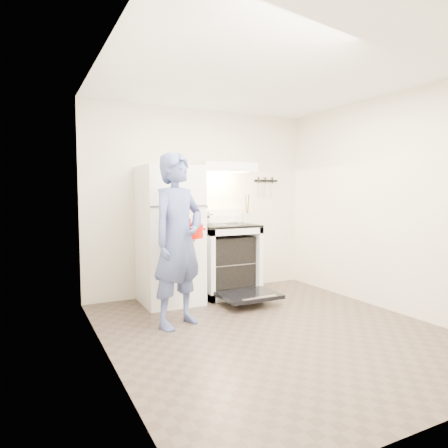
{
  "coord_description": "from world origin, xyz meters",
  "views": [
    {
      "loc": [
        -2.21,
        -3.25,
        1.38
      ],
      "look_at": [
        -0.05,
        1.0,
        1.0
      ],
      "focal_mm": 32.0,
      "sensor_mm": 36.0,
      "label": 1
    }
  ],
  "objects_px": {
    "person": "(178,240)",
    "dutch_oven": "(189,231)",
    "refrigerator": "(170,235)",
    "tea_kettle": "(203,214)",
    "stove_body": "(227,261)"
  },
  "relations": [
    {
      "from": "tea_kettle",
      "to": "dutch_oven",
      "type": "bearing_deg",
      "value": -124.12
    },
    {
      "from": "person",
      "to": "dutch_oven",
      "type": "relative_size",
      "value": 4.65
    },
    {
      "from": "stove_body",
      "to": "tea_kettle",
      "type": "distance_m",
      "value": 0.71
    },
    {
      "from": "refrigerator",
      "to": "person",
      "type": "relative_size",
      "value": 0.95
    },
    {
      "from": "stove_body",
      "to": "person",
      "type": "height_order",
      "value": "person"
    },
    {
      "from": "stove_body",
      "to": "dutch_oven",
      "type": "distance_m",
      "value": 1.13
    },
    {
      "from": "person",
      "to": "dutch_oven",
      "type": "distance_m",
      "value": 0.35
    },
    {
      "from": "stove_body",
      "to": "tea_kettle",
      "type": "xyz_separation_m",
      "value": [
        -0.3,
        0.1,
        0.64
      ]
    },
    {
      "from": "stove_body",
      "to": "dutch_oven",
      "type": "height_order",
      "value": "dutch_oven"
    },
    {
      "from": "refrigerator",
      "to": "tea_kettle",
      "type": "xyz_separation_m",
      "value": [
        0.51,
        0.13,
        0.25
      ]
    },
    {
      "from": "tea_kettle",
      "to": "person",
      "type": "bearing_deg",
      "value": -125.91
    },
    {
      "from": "refrigerator",
      "to": "tea_kettle",
      "type": "distance_m",
      "value": 0.58
    },
    {
      "from": "dutch_oven",
      "to": "stove_body",
      "type": "bearing_deg",
      "value": 38.43
    },
    {
      "from": "refrigerator",
      "to": "dutch_oven",
      "type": "bearing_deg",
      "value": -88.62
    },
    {
      "from": "refrigerator",
      "to": "person",
      "type": "bearing_deg",
      "value": -103.61
    }
  ]
}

